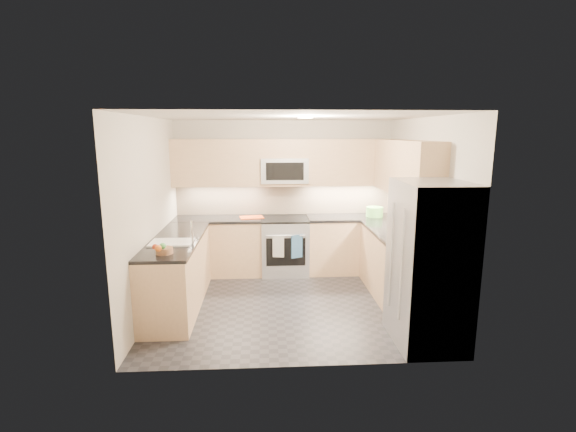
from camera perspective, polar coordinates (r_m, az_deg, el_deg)
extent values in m
cube|color=#242429|center=(5.86, 0.20, -11.77)|extent=(3.60, 3.20, 0.00)
cube|color=beige|center=(5.40, 0.22, 13.44)|extent=(3.60, 3.20, 0.02)
cube|color=#BDB5A5|center=(7.07, -0.59, 2.79)|extent=(3.60, 0.02, 2.50)
cube|color=#BDB5A5|center=(3.94, 1.65, -4.15)|extent=(3.60, 0.02, 2.50)
cube|color=#BDB5A5|center=(5.68, -18.23, 0.09)|extent=(0.02, 3.20, 2.50)
cube|color=#BDB5A5|center=(5.89, 17.99, 0.49)|extent=(0.02, 3.20, 2.50)
cube|color=#D6AD81|center=(6.98, -9.46, -4.21)|extent=(1.42, 0.60, 0.90)
cube|color=#D6AD81|center=(7.08, 8.41, -3.95)|extent=(1.42, 0.60, 0.90)
cube|color=#D6AD81|center=(6.12, 14.38, -6.65)|extent=(0.60, 1.70, 0.90)
cube|color=#D6AD81|center=(5.81, -14.86, -7.64)|extent=(0.60, 2.00, 0.90)
cube|color=black|center=(6.87, -9.58, -0.43)|extent=(1.42, 0.63, 0.04)
cube|color=black|center=(6.97, 8.52, -0.22)|extent=(1.42, 0.63, 0.04)
cube|color=black|center=(5.99, 14.60, -2.37)|extent=(0.63, 1.70, 0.04)
cube|color=black|center=(5.68, -15.10, -3.14)|extent=(0.63, 2.00, 0.04)
cube|color=#D6AD81|center=(6.83, -0.53, 7.34)|extent=(3.60, 0.35, 0.75)
cube|color=#D6AD81|center=(6.01, 15.81, 6.36)|extent=(0.35, 1.95, 0.75)
cube|color=#C8AD91|center=(7.07, -0.59, 2.34)|extent=(3.60, 0.01, 0.51)
cube|color=#C8AD91|center=(6.31, 16.45, 0.77)|extent=(0.01, 2.30, 0.51)
cube|color=#A8AAB0|center=(6.92, -0.45, -4.14)|extent=(0.76, 0.65, 0.91)
cube|color=black|center=(6.81, -0.45, -0.41)|extent=(0.76, 0.65, 0.03)
cube|color=black|center=(6.60, -0.30, -4.95)|extent=(0.62, 0.02, 0.45)
cylinder|color=#B2B5BA|center=(6.51, -0.29, -2.72)|extent=(0.60, 0.02, 0.02)
cube|color=#ABAFB3|center=(6.82, -0.51, 6.28)|extent=(0.76, 0.40, 0.40)
cube|color=black|center=(6.61, -0.43, 6.12)|extent=(0.60, 0.01, 0.28)
cube|color=#989AA0|center=(4.80, 18.75, -6.25)|extent=(0.70, 0.90, 1.80)
cylinder|color=#B2B5BA|center=(4.50, 15.24, -6.55)|extent=(0.02, 0.02, 1.20)
cylinder|color=#B2B5BA|center=(4.83, 13.90, -5.27)|extent=(0.02, 0.02, 1.20)
cube|color=white|center=(5.45, -15.60, -4.20)|extent=(0.52, 0.38, 0.16)
cylinder|color=silver|center=(5.35, -12.99, -2.15)|extent=(0.03, 0.03, 0.28)
cylinder|color=#64BB50|center=(7.02, 11.76, 0.57)|extent=(0.32, 0.32, 0.16)
cube|color=#D64514|center=(6.82, -4.99, -0.18)|extent=(0.41, 0.32, 0.01)
cylinder|color=#9D6B49|center=(4.99, -16.56, -4.56)|extent=(0.23, 0.23, 0.07)
sphere|color=#A52C12|center=(4.87, -17.72, -4.04)|extent=(0.06, 0.06, 0.06)
sphere|color=#4CAD4A|center=(4.88, -16.76, -3.95)|extent=(0.07, 0.07, 0.07)
cube|color=silver|center=(6.53, -1.33, -4.22)|extent=(0.18, 0.05, 0.34)
cube|color=#2D567E|center=(6.55, 1.23, -4.18)|extent=(0.19, 0.09, 0.37)
sphere|color=orange|center=(4.81, -17.31, -4.25)|extent=(0.07, 0.07, 0.07)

